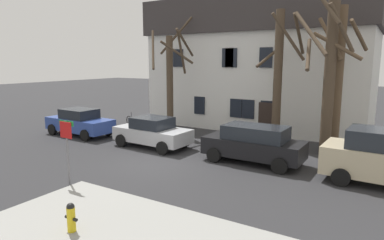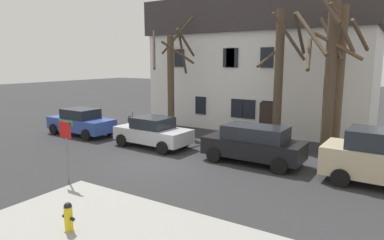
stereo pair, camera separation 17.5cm
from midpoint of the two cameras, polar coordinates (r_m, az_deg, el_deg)
ground_plane at (r=15.41m, az=-6.73°, el=-7.38°), size 120.00×120.00×0.00m
building_main at (r=25.00m, az=11.54°, el=9.46°), size 15.17×8.04×8.74m
tree_bare_near at (r=21.81m, az=-3.87°, el=7.44°), size 3.11×2.94×7.43m
tree_bare_mid at (r=18.93m, az=14.25°, el=7.49°), size 2.62×2.60×7.28m
tree_bare_far at (r=17.37m, az=21.81°, el=7.62°), size 2.87×2.67×8.40m
tree_bare_end at (r=18.31m, az=23.27°, el=6.82°), size 2.31×1.86×7.24m
car_blue_sedan at (r=22.09m, az=-18.75°, el=-0.34°), size 4.61×2.09×1.67m
car_silver_sedan at (r=18.20m, az=-7.00°, el=-2.05°), size 4.28×2.21×1.62m
car_black_wagon at (r=15.48m, az=10.13°, el=-3.94°), size 4.52×2.06×1.72m
fire_hydrant at (r=9.75m, az=-20.35°, el=-15.15°), size 0.42×0.22×0.79m
street_sign_pole at (r=13.10m, az=-20.86°, el=-3.23°), size 0.76×0.07×2.45m
bicycle_leaning at (r=24.16m, az=-10.22°, el=-0.26°), size 1.68×0.58×1.03m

